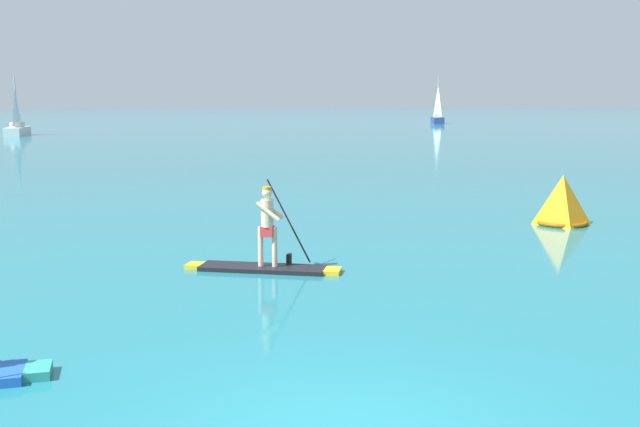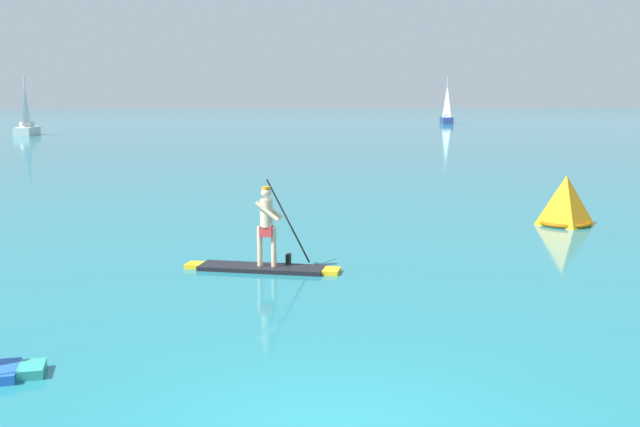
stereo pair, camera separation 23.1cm
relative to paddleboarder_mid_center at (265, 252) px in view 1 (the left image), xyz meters
name	(u,v)px [view 1 (the left image)]	position (x,y,z in m)	size (l,w,h in m)	color
paddleboarder_mid_center	(265,252)	(0.00, 0.00, 0.00)	(3.26, 1.44, 1.91)	black
race_marker_buoy	(562,202)	(8.60, 4.60, 0.25)	(1.45, 1.45, 1.40)	orange
sailboat_left_horizon	(17,128)	(-20.08, 57.35, 0.32)	(1.57, 4.93, 5.28)	white
sailboat_right_horizon	(437,117)	(27.64, 83.30, 0.42)	(2.08, 4.84, 6.22)	navy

